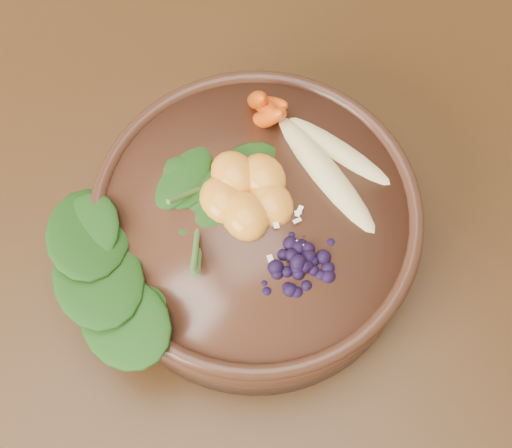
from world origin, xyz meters
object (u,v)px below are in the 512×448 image
object	(u,v)px
carrot_cluster	(258,94)
blueberry_pile	(299,256)
dining_table	(21,423)
kale_heap	(174,173)
stoneware_bowl	(256,229)
mandarin_cluster	(247,187)
banana_halves	(334,154)

from	to	relation	value
carrot_cluster	blueberry_pile	distance (m)	0.13
dining_table	kale_heap	world-z (taller)	kale_heap
carrot_cluster	blueberry_pile	world-z (taller)	carrot_cluster
kale_heap	blueberry_pile	size ratio (longest dim) A/B	1.42
stoneware_bowl	kale_heap	world-z (taller)	kale_heap
carrot_cluster	mandarin_cluster	xyz separation A→B (m)	(-0.04, -0.06, -0.02)
mandarin_cluster	kale_heap	bearing A→B (deg)	142.55
stoneware_bowl	kale_heap	xyz separation A→B (m)	(-0.04, 0.05, 0.06)
stoneware_bowl	blueberry_pile	distance (m)	0.08
kale_heap	mandarin_cluster	world-z (taller)	kale_heap
banana_halves	mandarin_cluster	bearing A→B (deg)	170.25
kale_heap	banana_halves	size ratio (longest dim) A/B	1.16
dining_table	stoneware_bowl	bearing A→B (deg)	4.65
banana_halves	stoneware_bowl	bearing A→B (deg)	-177.26
dining_table	kale_heap	bearing A→B (deg)	18.73
mandarin_cluster	dining_table	bearing A→B (deg)	-171.76
dining_table	stoneware_bowl	size ratio (longest dim) A/B	6.10
stoneware_bowl	carrot_cluster	world-z (taller)	carrot_cluster
dining_table	banana_halves	world-z (taller)	banana_halves
mandarin_cluster	blueberry_pile	distance (m)	0.07
stoneware_bowl	mandarin_cluster	size ratio (longest dim) A/B	3.15
stoneware_bowl	mandarin_cluster	distance (m)	0.05
carrot_cluster	blueberry_pile	size ratio (longest dim) A/B	0.60
blueberry_pile	kale_heap	bearing A→B (deg)	116.13
carrot_cluster	mandarin_cluster	world-z (taller)	carrot_cluster
kale_heap	carrot_cluster	xyz separation A→B (m)	(0.09, 0.02, 0.02)
dining_table	carrot_cluster	distance (m)	0.37
stoneware_bowl	kale_heap	distance (m)	0.09
stoneware_bowl	banana_halves	size ratio (longest dim) A/B	1.77
carrot_cluster	banana_halves	size ratio (longest dim) A/B	0.49
dining_table	carrot_cluster	size ratio (longest dim) A/B	22.11
dining_table	blueberry_pile	distance (m)	0.32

